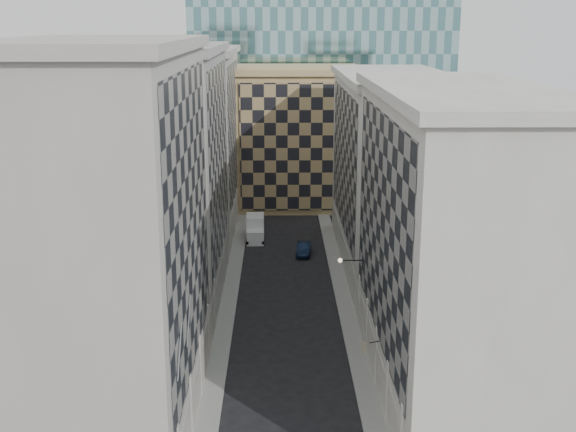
{
  "coord_description": "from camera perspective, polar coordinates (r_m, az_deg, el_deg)",
  "views": [
    {
      "loc": [
        -0.75,
        -30.49,
        24.56
      ],
      "look_at": [
        -0.09,
        15.04,
        12.3
      ],
      "focal_mm": 45.0,
      "sensor_mm": 36.0,
      "label": 1
    }
  ],
  "objects": [
    {
      "name": "box_truck",
      "position": [
        84.08,
        -2.61,
        -1.08
      ],
      "size": [
        2.16,
        5.05,
        2.75
      ],
      "rotation": [
        0.0,
        0.0,
        0.02
      ],
      "color": "white",
      "rests_on": "ground"
    },
    {
      "name": "sidewalk_east",
      "position": [
        65.53,
        4.52,
        -6.92
      ],
      "size": [
        1.5,
        100.0,
        0.15
      ],
      "primitive_type": "cube",
      "color": "gray",
      "rests_on": "ground"
    },
    {
      "name": "shop_sign",
      "position": [
        48.63,
        6.1,
        -10.24
      ],
      "size": [
        1.21,
        0.64,
        0.74
      ],
      "rotation": [
        0.0,
        0.0,
        0.37
      ],
      "color": "black",
      "rests_on": "ground"
    },
    {
      "name": "sidewalk_west",
      "position": [
        65.41,
        -4.75,
        -6.97
      ],
      "size": [
        1.5,
        100.0,
        0.15
      ],
      "primitive_type": "cube",
      "color": "gray",
      "rests_on": "ground"
    },
    {
      "name": "bldg_left_c",
      "position": [
        87.17,
        -7.53,
        5.88
      ],
      "size": [
        10.8,
        22.8,
        21.7
      ],
      "color": "#A59E95",
      "rests_on": "ground"
    },
    {
      "name": "bldg_right_a",
      "position": [
        49.06,
        12.93,
        -2.19
      ],
      "size": [
        10.8,
        26.8,
        20.7
      ],
      "color": "#B6B3A7",
      "rests_on": "ground"
    },
    {
      "name": "bldg_left_b",
      "position": [
        65.64,
        -9.7,
        3.22
      ],
      "size": [
        10.8,
        22.8,
        22.7
      ],
      "color": "gray",
      "rests_on": "ground"
    },
    {
      "name": "flagpoles_left",
      "position": [
        40.4,
        -8.19,
        -9.29
      ],
      "size": [
        0.1,
        6.33,
        2.33
      ],
      "color": "gray",
      "rests_on": "ground"
    },
    {
      "name": "bracket_lamp",
      "position": [
        57.72,
        4.32,
        -3.52
      ],
      "size": [
        1.98,
        0.36,
        0.36
      ],
      "color": "black",
      "rests_on": "ground"
    },
    {
      "name": "bldg_left_a",
      "position": [
        44.56,
        -13.94,
        -1.99
      ],
      "size": [
        10.8,
        22.8,
        23.7
      ],
      "color": "#A59E95",
      "rests_on": "ground"
    },
    {
      "name": "tan_block",
      "position": [
        99.58,
        0.77,
        6.33
      ],
      "size": [
        16.8,
        14.8,
        18.8
      ],
      "color": "tan",
      "rests_on": "ground"
    },
    {
      "name": "church_tower",
      "position": [
        112.51,
        -0.46,
        16.29
      ],
      "size": [
        7.2,
        7.2,
        51.5
      ],
      "color": "#2D2723",
      "rests_on": "ground"
    },
    {
      "name": "bldg_right_b",
      "position": [
        74.87,
        8.15,
        3.59
      ],
      "size": [
        10.8,
        28.8,
        19.7
      ],
      "color": "#B6B3A7",
      "rests_on": "ground"
    },
    {
      "name": "dark_car",
      "position": [
        78.71,
        1.25,
        -2.6
      ],
      "size": [
        1.8,
        4.2,
        1.35
      ],
      "primitive_type": "imported",
      "rotation": [
        0.0,
        0.0,
        -0.09
      ],
      "color": "black",
      "rests_on": "ground"
    }
  ]
}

